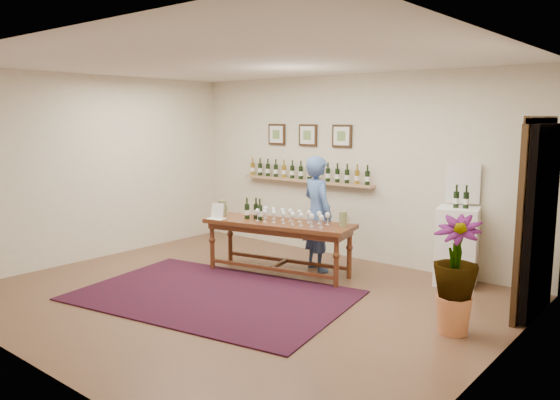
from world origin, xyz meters
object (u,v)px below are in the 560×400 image
Objects in this scene: tasting_table at (279,229)px; display_pedestal at (457,246)px; person at (317,214)px; potted_plant at (455,275)px.

display_pedestal is at bearing 16.17° from tasting_table.
tasting_table is 0.61m from person.
potted_plant is 2.62m from person.
tasting_table is at bearing 169.51° from potted_plant.
person is at bearing -161.03° from display_pedestal.
potted_plant is at bearing -179.18° from person.
potted_plant reaches higher than tasting_table.
display_pedestal is (2.09, 1.12, -0.12)m from tasting_table.
person is (-1.79, -0.62, 0.31)m from display_pedestal.
display_pedestal reaches higher than tasting_table.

